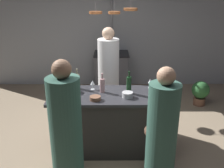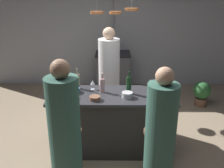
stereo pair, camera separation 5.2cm
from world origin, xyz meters
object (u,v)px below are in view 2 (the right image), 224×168
wine_bottle_red (129,85)px  wine_glass_by_chef (62,85)px  wine_glass_near_left_guest (150,82)px  mixing_bowl_blue (73,90)px  wine_bottle_rose (102,85)px  stove_range (113,71)px  bar_stool_right (153,151)px  bar_stool_left (73,150)px  wine_bottle_white (77,81)px  wine_glass_near_right_guest (93,83)px  mixing_bowl_wooden (95,98)px  chef (109,80)px  potted_plant (202,92)px  guest_right (160,141)px  mixing_bowl_steel (127,95)px  pepper_mill (65,88)px  guest_left (65,138)px

wine_bottle_red → wine_glass_by_chef: 0.98m
wine_glass_by_chef → wine_glass_near_left_guest: 1.32m
mixing_bowl_blue → wine_bottle_rose: bearing=1.5°
stove_range → bar_stool_right: (0.53, -3.07, -0.07)m
bar_stool_left → wine_bottle_white: size_ratio=2.19×
wine_bottle_rose → wine_glass_near_right_guest: wine_bottle_rose is taller
wine_bottle_rose → mixing_bowl_wooden: (-0.09, -0.28, -0.08)m
wine_glass_by_chef → mixing_bowl_blue: wine_glass_by_chef is taller
mixing_bowl_wooden → bar_stool_right: bearing=-28.8°
chef → wine_bottle_red: bearing=-70.1°
potted_plant → wine_bottle_red: 2.31m
wine_bottle_rose → wine_bottle_white: 0.41m
chef → wine_glass_near_left_guest: chef is taller
bar_stool_left → guest_right: bearing=-18.4°
guest_right → wine_bottle_red: (-0.30, 1.01, 0.28)m
mixing_bowl_wooden → mixing_bowl_steel: size_ratio=0.99×
bar_stool_right → wine_glass_near_right_guest: (-0.82, 0.80, 0.63)m
wine_bottle_red → mixing_bowl_wooden: bearing=-152.9°
stove_range → potted_plant: bearing=-26.3°
wine_glass_by_chef → wine_glass_near_left_guest: (1.31, 0.15, 0.00)m
wine_bottle_red → stove_range: bearing=95.7°
potted_plant → pepper_mill: bearing=-147.8°
bar_stool_right → wine_glass_near_right_guest: 1.31m
mixing_bowl_steel → pepper_mill: bearing=175.7°
bar_stool_left → potted_plant: 3.19m
potted_plant → wine_bottle_white: size_ratio=1.68×
pepper_mill → wine_bottle_red: (0.91, 0.08, 0.03)m
bar_stool_left → wine_bottle_white: bearing=91.3°
bar_stool_right → stove_range: bearing=99.8°
wine_bottle_red → chef: bearing=109.9°
stove_range → wine_bottle_rose: (-0.14, -2.37, 0.56)m
wine_bottle_rose → wine_glass_by_chef: wine_bottle_rose is taller
stove_range → wine_glass_near_left_guest: 2.35m
guest_right → potted_plant: guest_right is taller
bar_stool_right → potted_plant: 2.53m
chef → wine_glass_by_chef: size_ratio=11.81×
bar_stool_right → wine_bottle_rose: (-0.67, 0.70, 0.63)m
wine_glass_by_chef → mixing_bowl_blue: (0.17, -0.02, -0.07)m
bar_stool_right → wine_bottle_rose: size_ratio=2.36×
chef → pepper_mill: chef is taller
wine_glass_near_right_guest → mixing_bowl_wooden: wine_glass_near_right_guest is taller
potted_plant → wine_glass_near_left_guest: wine_glass_near_left_guest is taller
wine_bottle_white → wine_glass_near_right_guest: wine_bottle_white is taller
wine_glass_by_chef → mixing_bowl_blue: 0.19m
pepper_mill → wine_bottle_rose: bearing=13.7°
wine_bottle_red → mixing_bowl_steel: bearing=-100.3°
chef → mixing_bowl_blue: bearing=-122.6°
bar_stool_left → guest_left: 0.54m
chef → mixing_bowl_wooden: bearing=-99.2°
mixing_bowl_steel → mixing_bowl_wooden: bearing=-168.4°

